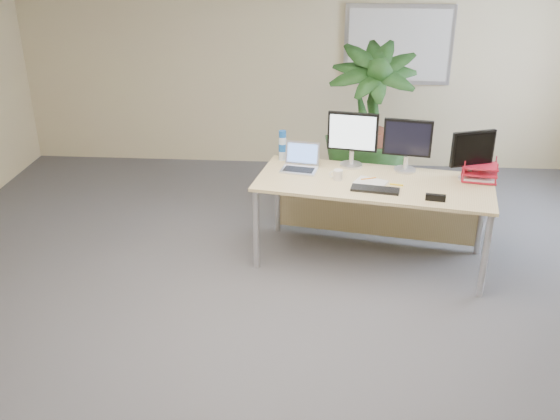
# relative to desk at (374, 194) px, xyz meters

# --- Properties ---
(floor) EXTENTS (8.00, 8.00, 0.00)m
(floor) POSITION_rel_desk_xyz_m (-0.82, -1.56, -0.63)
(floor) COLOR #49494E
(floor) RESTS_ON ground
(back_wall) EXTENTS (7.00, 0.04, 2.70)m
(back_wall) POSITION_rel_desk_xyz_m (-0.82, 2.44, 0.72)
(back_wall) COLOR beige
(back_wall) RESTS_ON floor
(whiteboard) EXTENTS (1.30, 0.04, 0.95)m
(whiteboard) POSITION_rel_desk_xyz_m (0.38, 2.41, 0.92)
(whiteboard) COLOR #ACABB0
(whiteboard) RESTS_ON back_wall
(desk) EXTENTS (2.20, 1.23, 0.80)m
(desk) POSITION_rel_desk_xyz_m (0.00, 0.00, 0.00)
(desk) COLOR tan
(desk) RESTS_ON floor
(floor_plant) EXTENTS (0.88, 0.88, 1.50)m
(floor_plant) POSITION_rel_desk_xyz_m (-0.01, 1.06, 0.12)
(floor_plant) COLOR #163613
(floor_plant) RESTS_ON floor
(monitor_left) EXTENTS (0.47, 0.21, 0.52)m
(monitor_left) POSITION_rel_desk_xyz_m (-0.21, 0.25, 0.47)
(monitor_left) COLOR silver
(monitor_left) RESTS_ON desk
(monitor_right) EXTENTS (0.44, 0.20, 0.49)m
(monitor_right) POSITION_rel_desk_xyz_m (0.28, 0.17, 0.45)
(monitor_right) COLOR silver
(monitor_right) RESTS_ON desk
(monitor_dark) EXTENTS (0.40, 0.19, 0.45)m
(monitor_dark) POSITION_rel_desk_xyz_m (0.83, -0.02, 0.43)
(monitor_dark) COLOR silver
(monitor_dark) RESTS_ON desk
(laptop) EXTENTS (0.37, 0.34, 0.23)m
(laptop) POSITION_rel_desk_xyz_m (-0.69, 0.15, 0.23)
(laptop) COLOR silver
(laptop) RESTS_ON desk
(keyboard) EXTENTS (0.43, 0.21, 0.02)m
(keyboard) POSITION_rel_desk_xyz_m (-0.03, -0.33, 0.18)
(keyboard) COLOR black
(keyboard) RESTS_ON desk
(coffee_mug) EXTENTS (0.12, 0.08, 0.09)m
(coffee_mug) POSITION_rel_desk_xyz_m (-0.35, -0.10, 0.22)
(coffee_mug) COLOR silver
(coffee_mug) RESTS_ON desk
(spiral_notebook) EXTENTS (0.33, 0.29, 0.01)m
(spiral_notebook) POSITION_rel_desk_xyz_m (-0.05, -0.15, 0.18)
(spiral_notebook) COLOR silver
(spiral_notebook) RESTS_ON desk
(orange_pen) EXTENTS (0.14, 0.06, 0.01)m
(orange_pen) POSITION_rel_desk_xyz_m (-0.07, -0.10, 0.19)
(orange_pen) COLOR orange
(orange_pen) RESTS_ON spiral_notebook
(yellow_highlighter) EXTENTS (0.12, 0.04, 0.02)m
(yellow_highlighter) POSITION_rel_desk_xyz_m (0.17, -0.20, 0.18)
(yellow_highlighter) COLOR yellow
(yellow_highlighter) RESTS_ON desk
(water_bottle) EXTENTS (0.08, 0.08, 0.29)m
(water_bottle) POSITION_rel_desk_xyz_m (-0.87, 0.38, 0.31)
(water_bottle) COLOR silver
(water_bottle) RESTS_ON desk
(letter_tray) EXTENTS (0.34, 0.28, 0.14)m
(letter_tray) POSITION_rel_desk_xyz_m (0.91, -0.02, 0.24)
(letter_tray) COLOR #AD1528
(letter_tray) RESTS_ON desk
(stapler) EXTENTS (0.17, 0.07, 0.05)m
(stapler) POSITION_rel_desk_xyz_m (0.46, -0.50, 0.20)
(stapler) COLOR black
(stapler) RESTS_ON desk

